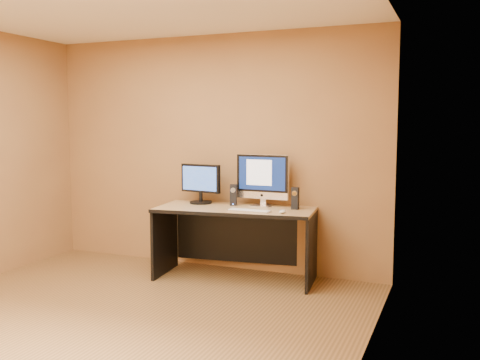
{
  "coord_description": "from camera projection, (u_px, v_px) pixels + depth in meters",
  "views": [
    {
      "loc": [
        2.56,
        -3.44,
        1.63
      ],
      "look_at": [
        0.54,
        1.5,
        1.06
      ],
      "focal_mm": 40.0,
      "sensor_mm": 36.0,
      "label": 1
    }
  ],
  "objects": [
    {
      "name": "floor",
      "position": [
        108.0,
        326.0,
        4.31
      ],
      "size": [
        4.0,
        4.0,
        0.0
      ],
      "primitive_type": "plane",
      "color": "brown",
      "rests_on": "ground"
    },
    {
      "name": "desk",
      "position": [
        235.0,
        243.0,
        5.58
      ],
      "size": [
        1.7,
        0.89,
        0.75
      ],
      "primitive_type": null,
      "rotation": [
        0.0,
        0.0,
        0.11
      ],
      "color": "tan",
      "rests_on": "ground"
    },
    {
      "name": "mouse",
      "position": [
        283.0,
        211.0,
        5.19
      ],
      "size": [
        0.06,
        0.11,
        0.04
      ],
      "primitive_type": "ellipsoid",
      "rotation": [
        0.0,
        0.0,
        -0.06
      ],
      "color": "silver",
      "rests_on": "desk"
    },
    {
      "name": "cable_b",
      "position": [
        260.0,
        204.0,
        5.78
      ],
      "size": [
        0.09,
        0.17,
        0.01
      ],
      "primitive_type": "cylinder",
      "rotation": [
        1.57,
        0.0,
        -0.47
      ],
      "color": "black",
      "rests_on": "desk"
    },
    {
      "name": "cable_a",
      "position": [
        269.0,
        205.0,
        5.67
      ],
      "size": [
        0.12,
        0.2,
        0.01
      ],
      "primitive_type": "cylinder",
      "rotation": [
        1.57,
        0.0,
        0.5
      ],
      "color": "black",
      "rests_on": "desk"
    },
    {
      "name": "walls",
      "position": [
        103.0,
        165.0,
        4.17
      ],
      "size": [
        4.0,
        4.0,
        2.6
      ],
      "primitive_type": null,
      "color": "olive",
      "rests_on": "ground"
    },
    {
      "name": "imac",
      "position": [
        262.0,
        180.0,
        5.61
      ],
      "size": [
        0.59,
        0.23,
        0.56
      ],
      "primitive_type": null,
      "rotation": [
        0.0,
        0.0,
        -0.03
      ],
      "color": "silver",
      "rests_on": "desk"
    },
    {
      "name": "keyboard",
      "position": [
        249.0,
        211.0,
        5.3
      ],
      "size": [
        0.44,
        0.13,
        0.02
      ],
      "primitive_type": "cube",
      "rotation": [
        0.0,
        0.0,
        -0.03
      ],
      "color": "silver",
      "rests_on": "desk"
    },
    {
      "name": "second_monitor",
      "position": [
        201.0,
        184.0,
        5.82
      ],
      "size": [
        0.52,
        0.3,
        0.43
      ],
      "primitive_type": null,
      "rotation": [
        0.0,
        0.0,
        -0.13
      ],
      "color": "black",
      "rests_on": "desk"
    },
    {
      "name": "speaker_right",
      "position": [
        295.0,
        198.0,
        5.43
      ],
      "size": [
        0.07,
        0.08,
        0.22
      ],
      "primitive_type": null,
      "rotation": [
        0.0,
        0.0,
        0.04
      ],
      "color": "black",
      "rests_on": "desk"
    },
    {
      "name": "speaker_left",
      "position": [
        233.0,
        195.0,
        5.69
      ],
      "size": [
        0.09,
        0.09,
        0.22
      ],
      "primitive_type": null,
      "rotation": [
        0.0,
        0.0,
        0.29
      ],
      "color": "black",
      "rests_on": "desk"
    }
  ]
}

